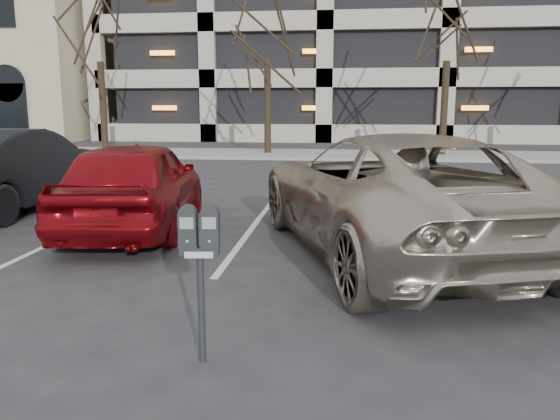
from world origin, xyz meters
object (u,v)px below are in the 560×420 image
car_red (135,184)px  tree_a (97,3)px  suv_silver (393,193)px  parking_meter (200,246)px  car_dark (13,169)px

car_red → tree_a: bearing=-71.7°
suv_silver → car_red: (-4.08, 0.92, -0.08)m
suv_silver → parking_meter: bearing=45.7°
parking_meter → car_red: 5.09m
tree_a → parking_meter: size_ratio=6.78×
parking_meter → suv_silver: (1.79, 3.62, -0.13)m
tree_a → car_dark: 14.00m
suv_silver → car_dark: size_ratio=1.35×
tree_a → parking_meter: (9.00, -18.36, -5.16)m
parking_meter → car_red: size_ratio=0.28×
car_red → car_dark: size_ratio=0.92×
suv_silver → car_dark: 7.48m
suv_silver → car_dark: (-7.11, 2.34, -0.04)m
parking_meter → car_red: bearing=110.5°
tree_a → parking_meter: 21.09m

